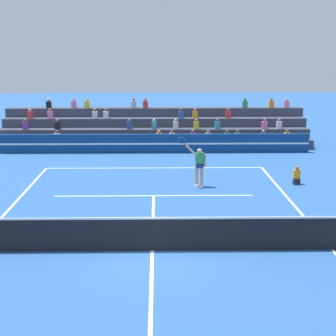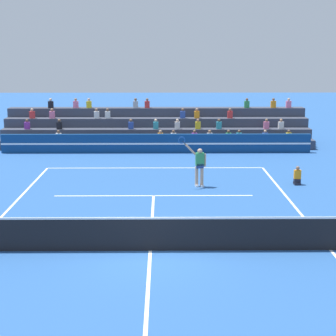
{
  "view_description": "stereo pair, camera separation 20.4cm",
  "coord_description": "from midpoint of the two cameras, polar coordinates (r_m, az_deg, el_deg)",
  "views": [
    {
      "loc": [
        0.18,
        -16.11,
        6.06
      ],
      "look_at": [
        0.6,
        6.8,
        1.1
      ],
      "focal_mm": 60.0,
      "sensor_mm": 36.0,
      "label": 1
    },
    {
      "loc": [
        0.38,
        -16.11,
        6.06
      ],
      "look_at": [
        0.6,
        6.8,
        1.1
      ],
      "focal_mm": 60.0,
      "sensor_mm": 36.0,
      "label": 2
    }
  ],
  "objects": [
    {
      "name": "bleacher_stand",
      "position": [
        35.78,
        -1.49,
        3.81
      ],
      "size": [
        19.11,
        3.8,
        2.83
      ],
      "color": "#383D4C",
      "rests_on": "ground"
    },
    {
      "name": "ground_plane",
      "position": [
        17.22,
        -1.95,
        -8.4
      ],
      "size": [
        120.0,
        120.0,
        0.0
      ],
      "primitive_type": "plane",
      "color": "#285699"
    },
    {
      "name": "tennis_player",
      "position": [
        24.69,
        2.91,
        0.33
      ],
      "size": [
        1.3,
        0.34,
        2.32
      ],
      "color": "tan",
      "rests_on": "ground"
    },
    {
      "name": "ball_kid_courtside",
      "position": [
        25.82,
        12.72,
        -0.91
      ],
      "size": [
        0.3,
        0.36,
        0.84
      ],
      "color": "black",
      "rests_on": "ground"
    },
    {
      "name": "sponsor_banner_wall",
      "position": [
        32.7,
        -1.54,
        2.51
      ],
      "size": [
        18.0,
        0.26,
        1.1
      ],
      "color": "navy",
      "rests_on": "ground"
    },
    {
      "name": "tennis_net",
      "position": [
        17.03,
        -1.96,
        -6.69
      ],
      "size": [
        12.0,
        0.1,
        1.1
      ],
      "color": "slate",
      "rests_on": "ground"
    },
    {
      "name": "tennis_ball",
      "position": [
        20.3,
        8.52,
        -5.19
      ],
      "size": [
        0.07,
        0.07,
        0.07
      ],
      "primitive_type": "sphere",
      "color": "#C6DB33",
      "rests_on": "ground"
    },
    {
      "name": "court_lines",
      "position": [
        17.22,
        -1.95,
        -8.39
      ],
      "size": [
        11.1,
        23.9,
        0.01
      ],
      "color": "white",
      "rests_on": "ground"
    }
  ]
}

